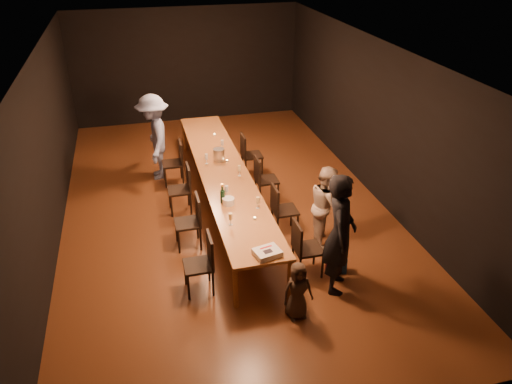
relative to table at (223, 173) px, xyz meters
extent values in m
plane|color=#4D2513|center=(0.00, 0.00, -0.70)|extent=(10.00, 10.00, 0.00)
cube|color=black|center=(0.00, 5.00, 0.80)|extent=(6.00, 0.04, 3.00)
cube|color=black|center=(0.00, -5.00, 0.80)|extent=(6.00, 0.04, 3.00)
cube|color=black|center=(-3.00, 0.00, 0.80)|extent=(0.04, 10.00, 3.00)
cube|color=black|center=(3.00, 0.00, 0.80)|extent=(0.04, 10.00, 3.00)
cube|color=silver|center=(0.00, 0.00, 2.30)|extent=(6.00, 10.00, 0.04)
cube|color=brown|center=(0.00, 0.00, 0.02)|extent=(0.90, 6.00, 0.05)
cylinder|color=brown|center=(-0.40, -2.90, -0.35)|extent=(0.08, 0.08, 0.70)
cylinder|color=brown|center=(0.40, -2.90, -0.35)|extent=(0.08, 0.08, 0.70)
cylinder|color=brown|center=(-0.40, 2.90, -0.35)|extent=(0.08, 0.08, 0.70)
cylinder|color=brown|center=(0.40, 2.90, -0.35)|extent=(0.08, 0.08, 0.70)
imported|color=black|center=(1.16, -2.82, 0.24)|extent=(0.68, 0.81, 1.88)
imported|color=#C4A993|center=(1.43, -1.64, 0.01)|extent=(0.65, 0.78, 1.42)
imported|color=#7F93C5|center=(-1.15, 1.59, 0.21)|extent=(0.70, 1.19, 1.82)
imported|color=#392A20|center=(0.39, -3.28, -0.26)|extent=(0.44, 0.30, 0.88)
cube|color=#BB1C52|center=(1.25, -2.50, -0.57)|extent=(0.24, 0.19, 0.25)
cube|color=#24559E|center=(1.34, -2.50, -0.56)|extent=(0.26, 0.21, 0.29)
cube|color=white|center=(0.08, -2.80, 0.09)|extent=(0.41, 0.36, 0.08)
cube|color=black|center=(0.08, -2.83, 0.13)|extent=(0.14, 0.12, 0.00)
cube|color=red|center=(0.08, -2.73, 0.13)|extent=(0.19, 0.07, 0.00)
cylinder|color=white|center=(-0.16, -1.26, 0.10)|extent=(0.26, 0.26, 0.11)
cylinder|color=#B7B8BC|center=(0.01, 0.48, 0.17)|extent=(0.27, 0.27, 0.24)
cylinder|color=#B2B7B2|center=(0.15, -1.82, 0.06)|extent=(0.05, 0.05, 0.03)
cylinder|color=#B2B7B2|center=(0.15, 0.39, 0.06)|extent=(0.05, 0.05, 0.03)
cylinder|color=#B2B7B2|center=(0.15, 1.79, 0.06)|extent=(0.05, 0.05, 0.03)
camera|label=1|loc=(-1.48, -8.31, 4.17)|focal=35.00mm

